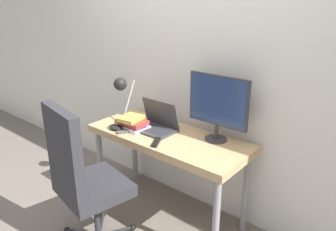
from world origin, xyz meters
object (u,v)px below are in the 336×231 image
at_px(book_stack, 132,123).
at_px(monitor, 218,104).
at_px(laptop, 156,124).
at_px(office_chair, 81,174).
at_px(desk_lamp, 123,91).
at_px(game_controller, 116,127).

bearing_deg(book_stack, monitor, 21.59).
bearing_deg(laptop, monitor, 16.93).
bearing_deg(laptop, office_chair, -95.71).
xyz_separation_m(laptop, office_chair, (-0.07, -0.72, -0.18)).
relative_size(desk_lamp, book_stack, 1.59).
height_order(monitor, office_chair, monitor).
distance_m(laptop, monitor, 0.57).
height_order(office_chair, book_stack, office_chair).
relative_size(laptop, monitor, 0.69).
xyz_separation_m(monitor, desk_lamp, (-0.80, -0.22, 0.01)).
height_order(laptop, book_stack, laptop).
bearing_deg(monitor, laptop, -163.07).
xyz_separation_m(desk_lamp, office_chair, (0.23, -0.65, -0.43)).
bearing_deg(office_chair, monitor, 56.93).
xyz_separation_m(monitor, game_controller, (-0.76, -0.36, -0.27)).
relative_size(desk_lamp, game_controller, 3.13).
xyz_separation_m(laptop, game_controller, (-0.26, -0.21, -0.03)).
xyz_separation_m(desk_lamp, book_stack, (0.14, -0.04, -0.25)).
bearing_deg(game_controller, office_chair, -69.48).
xyz_separation_m(desk_lamp, game_controller, (0.04, -0.14, -0.28)).
distance_m(laptop, desk_lamp, 0.40).
bearing_deg(monitor, book_stack, -158.41).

